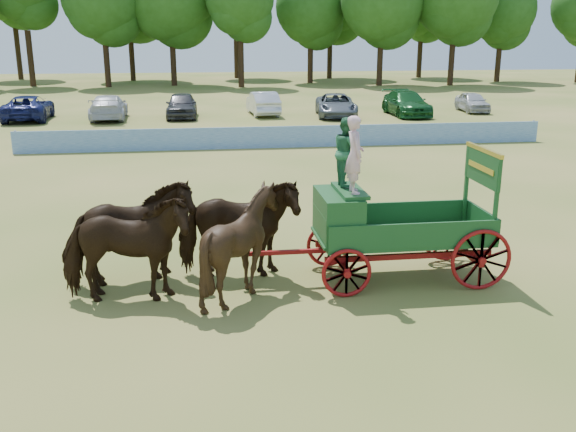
# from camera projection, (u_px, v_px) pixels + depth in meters

# --- Properties ---
(ground) EXTENTS (160.00, 160.00, 0.00)m
(ground) POSITION_uv_depth(u_px,v_px,m) (442.00, 282.00, 14.62)
(ground) COLOR #9D8446
(ground) RESTS_ON ground
(horse_lead_left) EXTENTS (2.85, 1.44, 2.34)m
(horse_lead_left) POSITION_uv_depth(u_px,v_px,m) (125.00, 249.00, 13.22)
(horse_lead_left) COLOR black
(horse_lead_left) RESTS_ON ground
(horse_lead_right) EXTENTS (3.00, 1.93, 2.34)m
(horse_lead_right) POSITION_uv_depth(u_px,v_px,m) (130.00, 233.00, 14.27)
(horse_lead_right) COLOR black
(horse_lead_right) RESTS_ON ground
(horse_wheel_left) EXTENTS (2.39, 2.19, 2.34)m
(horse_wheel_left) POSITION_uv_depth(u_px,v_px,m) (241.00, 244.00, 13.54)
(horse_wheel_left) COLOR black
(horse_wheel_left) RESTS_ON ground
(horse_wheel_right) EXTENTS (2.83, 1.41, 2.34)m
(horse_wheel_right) POSITION_uv_depth(u_px,v_px,m) (238.00, 229.00, 14.59)
(horse_wheel_right) COLOR black
(horse_wheel_right) RESTS_ON ground
(farm_dray) EXTENTS (6.00, 2.00, 3.81)m
(farm_dray) POSITION_uv_depth(u_px,v_px,m) (371.00, 210.00, 14.35)
(farm_dray) COLOR maroon
(farm_dray) RESTS_ON ground
(sponsor_banner) EXTENTS (26.00, 0.08, 1.05)m
(sponsor_banner) POSITION_uv_depth(u_px,v_px,m) (289.00, 137.00, 31.47)
(sponsor_banner) COLOR #1D599D
(sponsor_banner) RESTS_ON ground
(parked_cars) EXTENTS (41.95, 6.89, 1.64)m
(parked_cars) POSITION_uv_depth(u_px,v_px,m) (188.00, 106.00, 42.17)
(parked_cars) COLOR silver
(parked_cars) RESTS_ON ground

